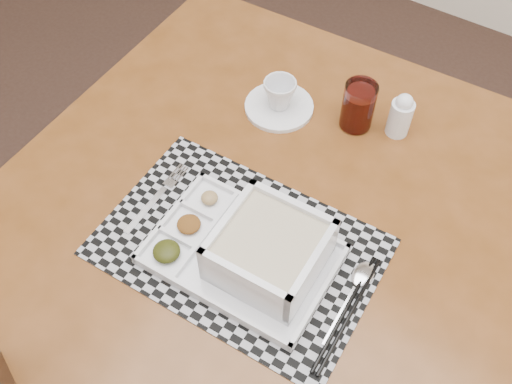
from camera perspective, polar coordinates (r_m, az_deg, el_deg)
dining_table at (r=1.16m, az=1.79°, el=-3.40°), size 1.07×1.07×0.77m
placemat at (r=1.04m, az=-1.72°, el=-5.51°), size 0.51×0.35×0.00m
serving_tray at (r=0.98m, az=0.41°, el=-6.02°), size 0.33×0.23×0.10m
fork at (r=1.11m, az=-9.76°, el=-0.45°), size 0.02×0.19×0.00m
spoon at (r=1.01m, az=10.36°, el=-8.67°), size 0.04×0.18×0.01m
chopsticks at (r=0.98m, az=9.12°, el=-11.87°), size 0.03×0.24×0.01m
saucer at (r=1.25m, az=2.32°, el=8.52°), size 0.15×0.15×0.01m
cup at (r=1.23m, az=2.38°, el=9.78°), size 0.09×0.09×0.07m
juice_glass at (r=1.21m, az=10.16°, el=8.32°), size 0.07×0.07×0.11m
creamer_bottle at (r=1.21m, az=14.27°, el=7.47°), size 0.05×0.05×0.10m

